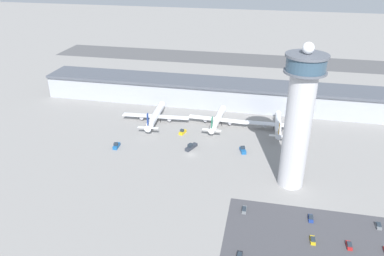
{
  "coord_description": "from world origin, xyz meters",
  "views": [
    {
      "loc": [
        34.91,
        -163.16,
        96.41
      ],
      "look_at": [
        -2.54,
        13.63,
        8.52
      ],
      "focal_mm": 35.0,
      "sensor_mm": 36.0,
      "label": 1
    }
  ],
  "objects_px": {
    "service_truck_baggage": "(191,147)",
    "car_green_van": "(240,256)",
    "control_tower": "(299,117)",
    "car_navy_sedan": "(244,210)",
    "car_maroon_suv": "(378,226)",
    "airplane_gate_alpha": "(155,116)",
    "service_truck_water": "(243,150)",
    "airplane_gate_charlie": "(278,124)",
    "service_truck_fuel": "(183,132)",
    "car_yellow_taxi": "(349,245)",
    "service_truck_catering": "(116,146)",
    "car_red_hatchback": "(313,240)",
    "airplane_gate_bravo": "(218,119)",
    "car_silver_sedan": "(311,218)"
  },
  "relations": [
    {
      "from": "service_truck_baggage",
      "to": "car_green_van",
      "type": "relative_size",
      "value": 1.88
    },
    {
      "from": "control_tower",
      "to": "service_truck_baggage",
      "type": "bearing_deg",
      "value": 156.21
    },
    {
      "from": "car_navy_sedan",
      "to": "car_maroon_suv",
      "type": "xyz_separation_m",
      "value": [
        50.94,
        0.94,
        0.0
      ]
    },
    {
      "from": "airplane_gate_alpha",
      "to": "service_truck_baggage",
      "type": "relative_size",
      "value": 4.77
    },
    {
      "from": "control_tower",
      "to": "service_truck_water",
      "type": "xyz_separation_m",
      "value": [
        -23.35,
        24.53,
        -31.96
      ]
    },
    {
      "from": "airplane_gate_charlie",
      "to": "car_maroon_suv",
      "type": "relative_size",
      "value": 9.01
    },
    {
      "from": "control_tower",
      "to": "airplane_gate_alpha",
      "type": "height_order",
      "value": "control_tower"
    },
    {
      "from": "service_truck_baggage",
      "to": "airplane_gate_alpha",
      "type": "bearing_deg",
      "value": 135.08
    },
    {
      "from": "service_truck_fuel",
      "to": "car_yellow_taxi",
      "type": "distance_m",
      "value": 108.66
    },
    {
      "from": "car_navy_sedan",
      "to": "service_truck_baggage",
      "type": "bearing_deg",
      "value": 124.67
    },
    {
      "from": "car_green_van",
      "to": "service_truck_catering",
      "type": "bearing_deg",
      "value": 137.88
    },
    {
      "from": "airplane_gate_alpha",
      "to": "car_maroon_suv",
      "type": "distance_m",
      "value": 132.91
    },
    {
      "from": "airplane_gate_charlie",
      "to": "service_truck_fuel",
      "type": "xyz_separation_m",
      "value": [
        -53.21,
        -14.83,
        -3.09
      ]
    },
    {
      "from": "car_yellow_taxi",
      "to": "control_tower",
      "type": "bearing_deg",
      "value": 118.54
    },
    {
      "from": "service_truck_water",
      "to": "car_red_hatchback",
      "type": "distance_m",
      "value": 67.99
    },
    {
      "from": "car_green_van",
      "to": "car_yellow_taxi",
      "type": "relative_size",
      "value": 1.06
    },
    {
      "from": "service_truck_catering",
      "to": "service_truck_fuel",
      "type": "bearing_deg",
      "value": 37.39
    },
    {
      "from": "service_truck_baggage",
      "to": "service_truck_water",
      "type": "distance_m",
      "value": 27.16
    },
    {
      "from": "service_truck_baggage",
      "to": "car_yellow_taxi",
      "type": "relative_size",
      "value": 1.99
    },
    {
      "from": "car_green_van",
      "to": "car_red_hatchback",
      "type": "bearing_deg",
      "value": 27.73
    },
    {
      "from": "airplane_gate_bravo",
      "to": "car_red_hatchback",
      "type": "bearing_deg",
      "value": -61.76
    },
    {
      "from": "service_truck_fuel",
      "to": "car_red_hatchback",
      "type": "xyz_separation_m",
      "value": [
        66.18,
        -74.86,
        -0.44
      ]
    },
    {
      "from": "service_truck_fuel",
      "to": "car_maroon_suv",
      "type": "xyz_separation_m",
      "value": [
        91.33,
        -61.57,
        -0.41
      ]
    },
    {
      "from": "car_silver_sedan",
      "to": "control_tower",
      "type": "bearing_deg",
      "value": 107.45
    },
    {
      "from": "control_tower",
      "to": "car_red_hatchback",
      "type": "xyz_separation_m",
      "value": [
        7.24,
        -36.18,
        -32.44
      ]
    },
    {
      "from": "control_tower",
      "to": "airplane_gate_charlie",
      "type": "distance_m",
      "value": 61.09
    },
    {
      "from": "airplane_gate_bravo",
      "to": "service_truck_baggage",
      "type": "relative_size",
      "value": 4.15
    },
    {
      "from": "service_truck_water",
      "to": "car_red_hatchback",
      "type": "relative_size",
      "value": 1.39
    },
    {
      "from": "car_maroon_suv",
      "to": "service_truck_fuel",
      "type": "bearing_deg",
      "value": 146.02
    },
    {
      "from": "car_maroon_suv",
      "to": "car_red_hatchback",
      "type": "height_order",
      "value": "car_maroon_suv"
    },
    {
      "from": "car_yellow_taxi",
      "to": "car_red_hatchback",
      "type": "relative_size",
      "value": 0.96
    },
    {
      "from": "car_maroon_suv",
      "to": "car_yellow_taxi",
      "type": "relative_size",
      "value": 0.93
    },
    {
      "from": "service_truck_baggage",
      "to": "car_maroon_suv",
      "type": "height_order",
      "value": "service_truck_baggage"
    },
    {
      "from": "airplane_gate_charlie",
      "to": "car_green_van",
      "type": "bearing_deg",
      "value": -96.81
    },
    {
      "from": "car_navy_sedan",
      "to": "airplane_gate_alpha",
      "type": "bearing_deg",
      "value": 128.99
    },
    {
      "from": "airplane_gate_bravo",
      "to": "car_yellow_taxi",
      "type": "relative_size",
      "value": 8.27
    },
    {
      "from": "car_maroon_suv",
      "to": "car_red_hatchback",
      "type": "relative_size",
      "value": 0.89
    },
    {
      "from": "control_tower",
      "to": "car_yellow_taxi",
      "type": "height_order",
      "value": "control_tower"
    },
    {
      "from": "control_tower",
      "to": "car_red_hatchback",
      "type": "distance_m",
      "value": 49.13
    },
    {
      "from": "service_truck_water",
      "to": "car_navy_sedan",
      "type": "height_order",
      "value": "service_truck_water"
    },
    {
      "from": "car_navy_sedan",
      "to": "car_green_van",
      "type": "bearing_deg",
      "value": -88.79
    },
    {
      "from": "airplane_gate_alpha",
      "to": "service_truck_water",
      "type": "relative_size",
      "value": 6.53
    },
    {
      "from": "airplane_gate_charlie",
      "to": "car_silver_sedan",
      "type": "bearing_deg",
      "value": -80.31
    },
    {
      "from": "airplane_gate_charlie",
      "to": "car_navy_sedan",
      "type": "distance_m",
      "value": 78.48
    },
    {
      "from": "control_tower",
      "to": "service_truck_water",
      "type": "relative_size",
      "value": 10.14
    },
    {
      "from": "airplane_gate_alpha",
      "to": "service_truck_baggage",
      "type": "bearing_deg",
      "value": -44.92
    },
    {
      "from": "car_maroon_suv",
      "to": "car_silver_sedan",
      "type": "xyz_separation_m",
      "value": [
        -24.94,
        -0.82,
        -0.01
      ]
    },
    {
      "from": "airplane_gate_charlie",
      "to": "car_yellow_taxi",
      "type": "relative_size",
      "value": 8.38
    },
    {
      "from": "airplane_gate_charlie",
      "to": "service_truck_fuel",
      "type": "distance_m",
      "value": 55.33
    },
    {
      "from": "service_truck_fuel",
      "to": "service_truck_water",
      "type": "distance_m",
      "value": 38.3
    }
  ]
}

